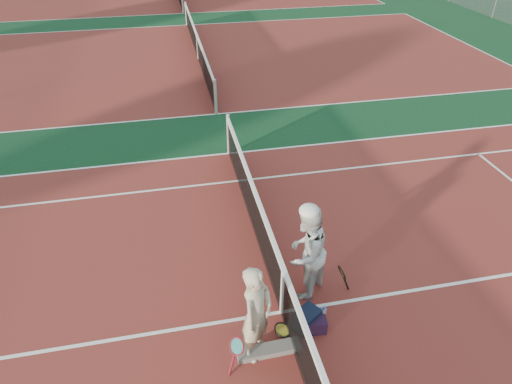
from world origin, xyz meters
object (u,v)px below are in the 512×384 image
Objects in this scene: water_bottle at (323,315)px; player_a at (257,314)px; net_main at (282,291)px; sports_bag_navy at (306,320)px; racket_red at (237,353)px; racket_spare at (282,331)px; racket_black_held at (341,279)px; sports_bag_purple at (316,325)px; player_b at (306,253)px.

player_a is at bearing -163.75° from water_bottle.
net_main is 6.60× the size of player_a.
net_main is 25.92× the size of sports_bag_navy.
racket_red is 0.92m from racket_spare.
racket_black_held is 1.02m from sports_bag_navy.
racket_red is 0.97× the size of racket_black_held.
player_a is 0.67m from racket_red.
player_a reaches higher than racket_red.
racket_red is 1.38m from sports_bag_purple.
racket_black_held is 0.78m from water_bottle.
racket_black_held is at bearing -16.00° from racket_red.
player_a reaches higher than net_main.
sports_bag_purple is at bearing -111.37° from racket_spare.
water_bottle is at bearing -25.62° from racket_red.
net_main is at bearing -28.47° from racket_spare.
player_a is 1.48m from player_b.
sports_bag_navy is 1.38× the size of sports_bag_purple.
player_a is (-0.56, -0.66, 0.32)m from net_main.
racket_red is 1.84× the size of water_bottle.
net_main is at bearing 7.23° from racket_black_held.
net_main is at bearing -5.61° from player_b.
net_main reaches higher than racket_black_held.
net_main is 0.75m from sports_bag_purple.
player_b is at bearing 76.63° from sports_bag_navy.
sports_bag_navy is at bearing 143.30° from sports_bag_purple.
racket_spare is at bearing -16.74° from racket_red.
sports_bag_purple is at bearing 41.90° from racket_black_held.
player_b is 3.10× the size of racket_black_held.
racket_black_held is at bearing 48.61° from water_bottle.
player_b is at bearing -4.32° from player_a.
net_main is 18.35× the size of racket_spare.
water_bottle reaches higher than racket_spare.
net_main is 35.88× the size of sports_bag_purple.
net_main is 19.94× the size of racket_red.
sports_bag_purple is (-0.66, -0.72, -0.16)m from racket_black_held.
racket_spare is 1.41× the size of sports_bag_navy.
player_b is 1.15m from sports_bag_purple.
net_main is 6.20× the size of player_b.
racket_spare is (-0.09, -0.42, -0.45)m from net_main.
player_b is 4.18× the size of sports_bag_navy.
racket_red is at bearing 158.46° from player_a.
sports_bag_navy is at bearing 32.54° from player_b.
racket_black_held is 0.95× the size of racket_spare.
water_bottle is at bearing 43.03° from racket_black_held.
player_a is 1.24m from sports_bag_purple.
sports_bag_navy is (-0.18, -0.75, -0.72)m from player_b.
water_bottle is (1.16, 0.34, -0.68)m from player_a.
sports_bag_purple is 0.22m from water_bottle.
racket_spare is 0.55m from sports_bag_purple.
net_main is 1.24m from racket_red.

